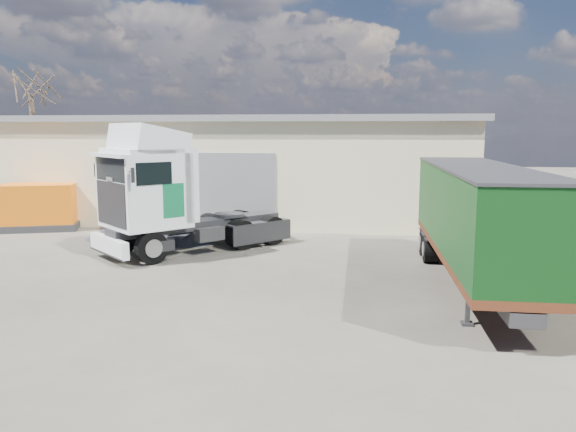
# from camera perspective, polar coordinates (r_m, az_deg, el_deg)

# --- Properties ---
(ground) EXTENTS (120.00, 120.00, 0.00)m
(ground) POSITION_cam_1_polar(r_m,az_deg,el_deg) (16.14, -7.23, -7.96)
(ground) COLOR black
(ground) RESTS_ON ground
(warehouse) EXTENTS (30.60, 12.60, 5.42)m
(warehouse) POSITION_cam_1_polar(r_m,az_deg,el_deg) (32.58, -10.03, 5.14)
(warehouse) COLOR beige
(warehouse) RESTS_ON ground
(brick_boundary_wall) EXTENTS (0.35, 26.00, 2.50)m
(brick_boundary_wall) POSITION_cam_1_polar(r_m,az_deg,el_deg) (22.39, 27.20, -0.90)
(brick_boundary_wall) COLOR brown
(brick_boundary_wall) RESTS_ON ground
(bare_tree) EXTENTS (4.00, 4.00, 9.60)m
(bare_tree) POSITION_cam_1_polar(r_m,az_deg,el_deg) (41.48, -24.74, 12.50)
(bare_tree) COLOR #382B21
(bare_tree) RESTS_ON ground
(tractor_unit) EXTENTS (6.80, 7.11, 4.87)m
(tractor_unit) POSITION_cam_1_polar(r_m,az_deg,el_deg) (21.44, -12.08, 1.64)
(tractor_unit) COLOR black
(tractor_unit) RESTS_ON ground
(box_trailer) EXTENTS (2.47, 10.83, 3.59)m
(box_trailer) POSITION_cam_1_polar(r_m,az_deg,el_deg) (17.33, 18.62, 0.21)
(box_trailer) COLOR #2D2D30
(box_trailer) RESTS_ON ground
(panel_van) EXTENTS (3.50, 4.82, 1.83)m
(panel_van) POSITION_cam_1_polar(r_m,az_deg,el_deg) (26.33, -14.96, 0.41)
(panel_van) COLOR black
(panel_van) RESTS_ON ground
(orange_skip) EXTENTS (3.94, 3.14, 2.14)m
(orange_skip) POSITION_cam_1_polar(r_m,az_deg,el_deg) (28.72, -23.90, 0.60)
(orange_skip) COLOR #2D2D30
(orange_skip) RESTS_ON ground
(gravel_heap) EXTENTS (6.22, 5.77, 0.96)m
(gravel_heap) POSITION_cam_1_polar(r_m,az_deg,el_deg) (24.32, -13.97, -1.41)
(gravel_heap) COLOR black
(gravel_heap) RESTS_ON ground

